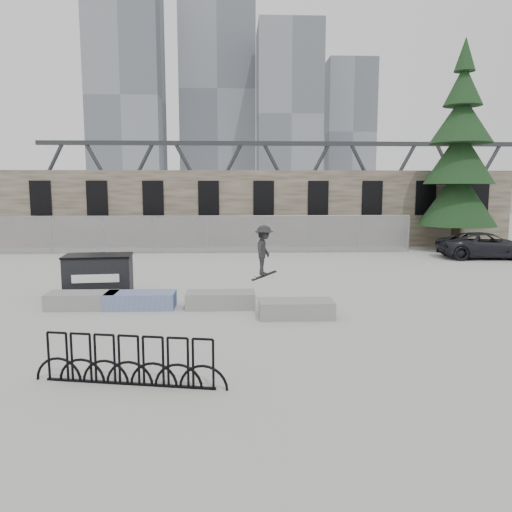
{
  "coord_description": "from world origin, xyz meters",
  "views": [
    {
      "loc": [
        1.51,
        -14.24,
        3.48
      ],
      "look_at": [
        2.19,
        1.7,
        1.3
      ],
      "focal_mm": 35.0,
      "sensor_mm": 36.0,
      "label": 1
    }
  ],
  "objects_px": {
    "dumpster": "(99,276)",
    "skateboarder": "(264,250)",
    "planter_offset": "(296,308)",
    "suv": "(486,245)",
    "spruce_tree": "(460,159)",
    "planter_far_left": "(83,300)",
    "planter_center_left": "(141,299)",
    "bike_rack": "(129,361)",
    "planter_center_right": "(221,299)"
  },
  "relations": [
    {
      "from": "planter_offset",
      "to": "skateboarder",
      "type": "height_order",
      "value": "skateboarder"
    },
    {
      "from": "planter_center_left",
      "to": "spruce_tree",
      "type": "distance_m",
      "value": 20.55
    },
    {
      "from": "planter_center_right",
      "to": "dumpster",
      "type": "bearing_deg",
      "value": 157.55
    },
    {
      "from": "dumpster",
      "to": "spruce_tree",
      "type": "distance_m",
      "value": 20.76
    },
    {
      "from": "planter_center_right",
      "to": "skateboarder",
      "type": "xyz_separation_m",
      "value": [
        1.31,
        0.63,
        1.36
      ]
    },
    {
      "from": "spruce_tree",
      "to": "skateboarder",
      "type": "bearing_deg",
      "value": -132.78
    },
    {
      "from": "planter_center_right",
      "to": "planter_center_left",
      "type": "bearing_deg",
      "value": 178.94
    },
    {
      "from": "planter_center_right",
      "to": "bike_rack",
      "type": "distance_m",
      "value": 5.92
    },
    {
      "from": "planter_far_left",
      "to": "bike_rack",
      "type": "xyz_separation_m",
      "value": [
        2.56,
        -5.83,
        0.18
      ]
    },
    {
      "from": "planter_center_left",
      "to": "skateboarder",
      "type": "bearing_deg",
      "value": 9.15
    },
    {
      "from": "bike_rack",
      "to": "planter_offset",
      "type": "bearing_deg",
      "value": 51.99
    },
    {
      "from": "planter_offset",
      "to": "dumpster",
      "type": "height_order",
      "value": "dumpster"
    },
    {
      "from": "planter_center_left",
      "to": "spruce_tree",
      "type": "height_order",
      "value": "spruce_tree"
    },
    {
      "from": "dumpster",
      "to": "planter_offset",
      "type": "bearing_deg",
      "value": -31.11
    },
    {
      "from": "dumpster",
      "to": "suv",
      "type": "height_order",
      "value": "dumpster"
    },
    {
      "from": "planter_offset",
      "to": "spruce_tree",
      "type": "height_order",
      "value": "spruce_tree"
    },
    {
      "from": "planter_center_left",
      "to": "bike_rack",
      "type": "xyz_separation_m",
      "value": [
        0.87,
        -5.77,
        0.18
      ]
    },
    {
      "from": "spruce_tree",
      "to": "skateboarder",
      "type": "xyz_separation_m",
      "value": [
        -11.52,
        -12.45,
        -3.43
      ]
    },
    {
      "from": "planter_center_left",
      "to": "planter_center_right",
      "type": "distance_m",
      "value": 2.33
    },
    {
      "from": "planter_offset",
      "to": "suv",
      "type": "bearing_deg",
      "value": 45.47
    },
    {
      "from": "planter_center_right",
      "to": "suv",
      "type": "xyz_separation_m",
      "value": [
        12.96,
        9.85,
        0.39
      ]
    },
    {
      "from": "planter_center_right",
      "to": "planter_far_left",
      "type": "bearing_deg",
      "value": 178.63
    },
    {
      "from": "spruce_tree",
      "to": "skateboarder",
      "type": "distance_m",
      "value": 17.3
    },
    {
      "from": "dumpster",
      "to": "skateboarder",
      "type": "bearing_deg",
      "value": -16.66
    },
    {
      "from": "planter_offset",
      "to": "suv",
      "type": "xyz_separation_m",
      "value": [
        10.88,
        11.06,
        0.39
      ]
    },
    {
      "from": "planter_center_left",
      "to": "suv",
      "type": "xyz_separation_m",
      "value": [
        15.29,
        9.81,
        0.39
      ]
    },
    {
      "from": "planter_center_left",
      "to": "spruce_tree",
      "type": "xyz_separation_m",
      "value": [
        15.16,
        13.03,
        4.78
      ]
    },
    {
      "from": "planter_center_right",
      "to": "dumpster",
      "type": "distance_m",
      "value": 4.28
    },
    {
      "from": "planter_far_left",
      "to": "planter_center_left",
      "type": "distance_m",
      "value": 1.68
    },
    {
      "from": "planter_offset",
      "to": "bike_rack",
      "type": "distance_m",
      "value": 5.75
    },
    {
      "from": "bike_rack",
      "to": "planter_center_left",
      "type": "bearing_deg",
      "value": 98.6
    },
    {
      "from": "dumpster",
      "to": "spruce_tree",
      "type": "relative_size",
      "value": 0.19
    },
    {
      "from": "dumpster",
      "to": "suv",
      "type": "relative_size",
      "value": 0.48
    },
    {
      "from": "bike_rack",
      "to": "spruce_tree",
      "type": "height_order",
      "value": "spruce_tree"
    },
    {
      "from": "planter_far_left",
      "to": "spruce_tree",
      "type": "bearing_deg",
      "value": 37.62
    },
    {
      "from": "spruce_tree",
      "to": "suv",
      "type": "height_order",
      "value": "spruce_tree"
    },
    {
      "from": "planter_offset",
      "to": "bike_rack",
      "type": "relative_size",
      "value": 0.57
    },
    {
      "from": "planter_center_right",
      "to": "skateboarder",
      "type": "distance_m",
      "value": 1.99
    },
    {
      "from": "planter_center_left",
      "to": "dumpster",
      "type": "xyz_separation_m",
      "value": [
        -1.61,
        1.58,
        0.44
      ]
    },
    {
      "from": "dumpster",
      "to": "skateboarder",
      "type": "xyz_separation_m",
      "value": [
        5.25,
        -1.0,
        0.92
      ]
    },
    {
      "from": "planter_center_right",
      "to": "spruce_tree",
      "type": "bearing_deg",
      "value": 45.55
    },
    {
      "from": "planter_center_left",
      "to": "planter_offset",
      "type": "xyz_separation_m",
      "value": [
        4.41,
        -1.25,
        0.0
      ]
    },
    {
      "from": "skateboarder",
      "to": "planter_far_left",
      "type": "bearing_deg",
      "value": 110.81
    },
    {
      "from": "suv",
      "to": "bike_rack",
      "type": "bearing_deg",
      "value": 140.26
    },
    {
      "from": "suv",
      "to": "planter_center_right",
      "type": "bearing_deg",
      "value": 130.27
    },
    {
      "from": "planter_center_left",
      "to": "planter_offset",
      "type": "height_order",
      "value": "same"
    },
    {
      "from": "bike_rack",
      "to": "suv",
      "type": "height_order",
      "value": "suv"
    },
    {
      "from": "planter_far_left",
      "to": "dumpster",
      "type": "distance_m",
      "value": 1.59
    },
    {
      "from": "bike_rack",
      "to": "dumpster",
      "type": "bearing_deg",
      "value": 108.63
    },
    {
      "from": "planter_far_left",
      "to": "planter_center_left",
      "type": "height_order",
      "value": "same"
    }
  ]
}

